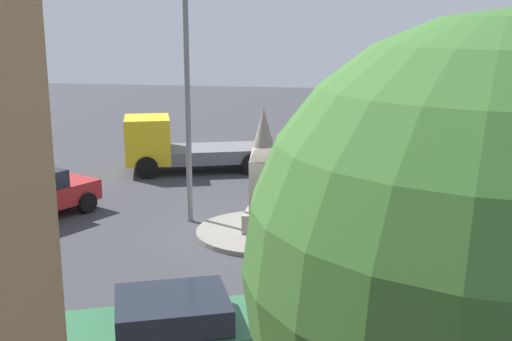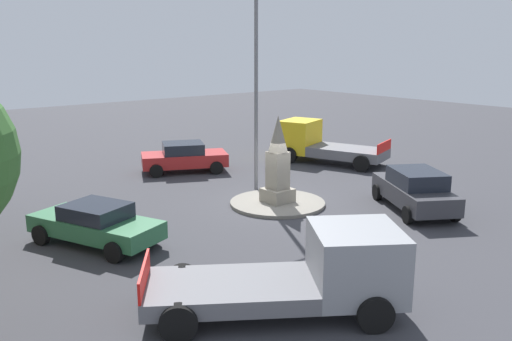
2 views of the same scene
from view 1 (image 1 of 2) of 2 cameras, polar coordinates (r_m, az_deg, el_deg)
The scene contains 9 objects.
ground_plane at distance 18.04m, azimuth 0.65°, elevation -5.67°, with size 80.00×80.00×0.00m, color #38383D.
traffic_island at distance 18.02m, azimuth 0.65°, elevation -5.47°, with size 3.75×3.75×0.13m, color gray.
monument at distance 17.56m, azimuth 0.66°, elevation -0.43°, with size 1.03×1.03×3.42m.
streetlamp at distance 18.39m, azimuth -6.22°, elevation 11.51°, with size 3.43×0.28×8.89m.
car_dark_grey_passing at distance 21.03m, azimuth 12.66°, elevation -0.92°, with size 3.75×4.61×1.60m.
car_red_near_island at distance 20.36m, azimuth -19.62°, elevation -2.03°, with size 4.52×3.44×1.46m.
car_green_parked_right at distance 11.27m, azimuth -7.60°, elevation -14.04°, with size 3.21×4.68×1.34m.
truck_yellow_approaching at distance 25.44m, azimuth -6.88°, elevation 2.17°, with size 3.86×5.99×2.18m.
tree_mid_cluster at distance 4.94m, azimuth 20.09°, elevation -8.10°, with size 3.57×3.57×5.92m.
Camera 1 is at (-16.85, -2.73, 5.84)m, focal length 45.13 mm.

